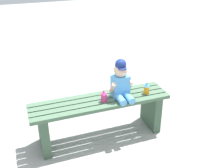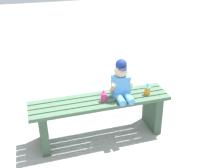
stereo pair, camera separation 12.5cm
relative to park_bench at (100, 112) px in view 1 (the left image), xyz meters
The scene contains 5 objects.
ground_plane 0.30m from the park_bench, 90.00° to the right, with size 16.00×16.00×0.00m, color #999993.
park_bench is the anchor object (origin of this frame).
child_figure 0.39m from the park_bench, ahead, with size 0.23×0.27×0.40m.
sippy_cup_left 0.22m from the park_bench, 59.20° to the right, with size 0.06×0.06×0.12m.
sippy_cup_right 0.54m from the park_bench, ahead, with size 0.06×0.06×0.12m.
Camera 1 is at (-0.72, -2.27, 1.83)m, focal length 44.08 mm.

